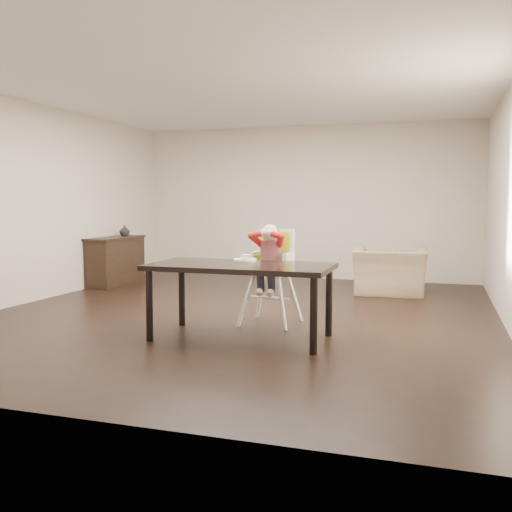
{
  "coord_description": "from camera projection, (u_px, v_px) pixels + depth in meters",
  "views": [
    {
      "loc": [
        2.28,
        -6.47,
        1.36
      ],
      "look_at": [
        0.39,
        -0.6,
        0.78
      ],
      "focal_mm": 40.0,
      "sensor_mm": 36.0,
      "label": 1
    }
  ],
  "objects": [
    {
      "name": "ground",
      "position": [
        240.0,
        314.0,
        6.96
      ],
      "size": [
        7.0,
        7.0,
        0.0
      ],
      "primitive_type": "plane",
      "color": "black",
      "rests_on": "ground"
    },
    {
      "name": "room_walls",
      "position": [
        240.0,
        160.0,
        6.78
      ],
      "size": [
        6.02,
        7.02,
        2.71
      ],
      "color": "beige",
      "rests_on": "ground"
    },
    {
      "name": "high_chair",
      "position": [
        272.0,
        254.0,
        6.35
      ],
      "size": [
        0.5,
        0.5,
        1.12
      ],
      "rotation": [
        0.0,
        0.0,
        -0.08
      ],
      "color": "white",
      "rests_on": "ground"
    },
    {
      "name": "sideboard",
      "position": [
        116.0,
        261.0,
        9.39
      ],
      "size": [
        0.44,
        1.26,
        0.79
      ],
      "color": "black",
      "rests_on": "ground"
    },
    {
      "name": "armchair",
      "position": [
        390.0,
        264.0,
        8.39
      ],
      "size": [
        1.08,
        0.74,
        0.91
      ],
      "primitive_type": "imported",
      "rotation": [
        0.0,
        0.0,
        3.2
      ],
      "color": "#9A8162",
      "rests_on": "ground"
    },
    {
      "name": "dining_table",
      "position": [
        241.0,
        272.0,
        5.65
      ],
      "size": [
        1.8,
        0.9,
        0.75
      ],
      "color": "black",
      "rests_on": "ground"
    },
    {
      "name": "plate",
      "position": [
        246.0,
        259.0,
        5.91
      ],
      "size": [
        0.3,
        0.3,
        0.07
      ],
      "rotation": [
        0.0,
        0.0,
        -0.27
      ],
      "color": "white",
      "rests_on": "dining_table"
    },
    {
      "name": "vase",
      "position": [
        125.0,
        231.0,
        9.63
      ],
      "size": [
        0.22,
        0.23,
        0.17
      ],
      "primitive_type": "imported",
      "rotation": [
        0.0,
        0.0,
        0.33
      ],
      "color": "#99999E",
      "rests_on": "sideboard"
    }
  ]
}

